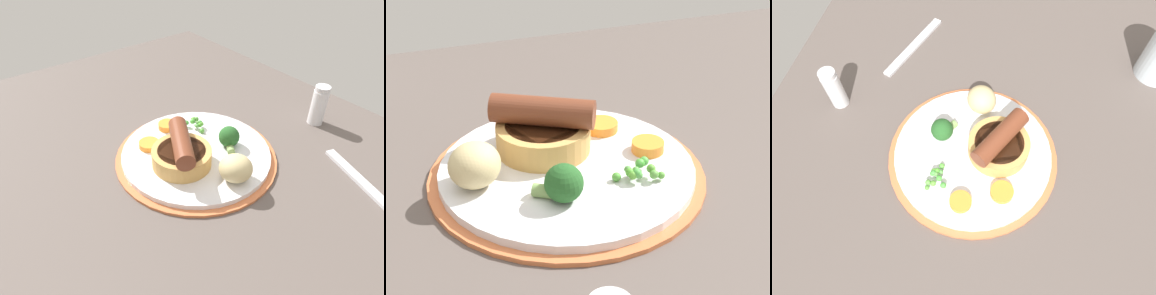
# 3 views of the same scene
# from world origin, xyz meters

# --- Properties ---
(dining_table) EXTENTS (1.10, 0.80, 0.03)m
(dining_table) POSITION_xyz_m (0.00, 0.00, 0.01)
(dining_table) COLOR #564C47
(dining_table) RESTS_ON ground
(dinner_plate) EXTENTS (0.28, 0.28, 0.01)m
(dinner_plate) POSITION_xyz_m (-0.01, 0.01, 0.04)
(dinner_plate) COLOR #CC6B3D
(dinner_plate) RESTS_ON dining_table
(sausage_pudding) EXTENTS (0.11, 0.10, 0.06)m
(sausage_pudding) POSITION_xyz_m (0.00, -0.03, 0.07)
(sausage_pudding) COLOR tan
(sausage_pudding) RESTS_ON dinner_plate
(pea_pile) EXTENTS (0.05, 0.03, 0.02)m
(pea_pile) POSITION_xyz_m (-0.07, 0.05, 0.05)
(pea_pile) COLOR #569B36
(pea_pile) RESTS_ON dinner_plate
(broccoli_floret_near) EXTENTS (0.05, 0.04, 0.04)m
(broccoli_floret_near) POSITION_xyz_m (0.01, 0.06, 0.06)
(broccoli_floret_near) COLOR #235623
(broccoli_floret_near) RESTS_ON dinner_plate
(potato_chunk_0) EXTENTS (0.07, 0.07, 0.04)m
(potato_chunk_0) POSITION_xyz_m (0.08, 0.01, 0.07)
(potato_chunk_0) COLOR #CCB77F
(potato_chunk_0) RESTS_ON dinner_plate
(carrot_slice_0) EXTENTS (0.04, 0.04, 0.01)m
(carrot_slice_0) POSITION_xyz_m (-0.10, 0.01, 0.05)
(carrot_slice_0) COLOR orange
(carrot_slice_0) RESTS_ON dinner_plate
(carrot_slice_2) EXTENTS (0.05, 0.05, 0.01)m
(carrot_slice_2) POSITION_xyz_m (-0.07, -0.05, 0.05)
(carrot_slice_2) COLOR orange
(carrot_slice_2) RESTS_ON dinner_plate
(fork) EXTENTS (0.18, 0.07, 0.01)m
(fork) POSITION_xyz_m (0.21, 0.18, 0.03)
(fork) COLOR silver
(fork) RESTS_ON dining_table
(salt_shaker) EXTENTS (0.03, 0.03, 0.08)m
(salt_shaker) POSITION_xyz_m (0.05, 0.27, 0.07)
(salt_shaker) COLOR silver
(salt_shaker) RESTS_ON dining_table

